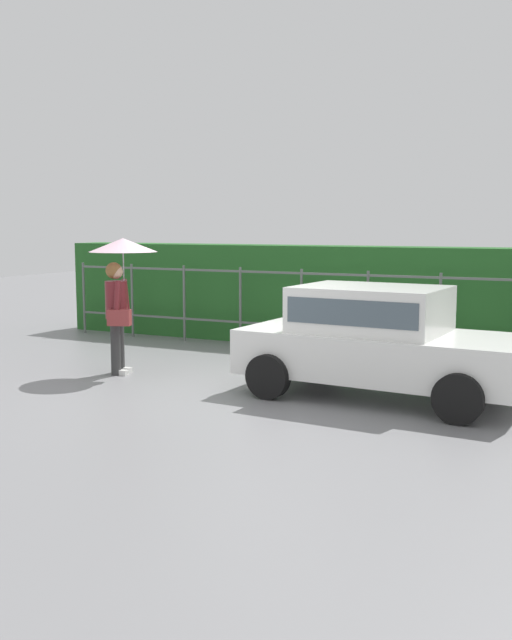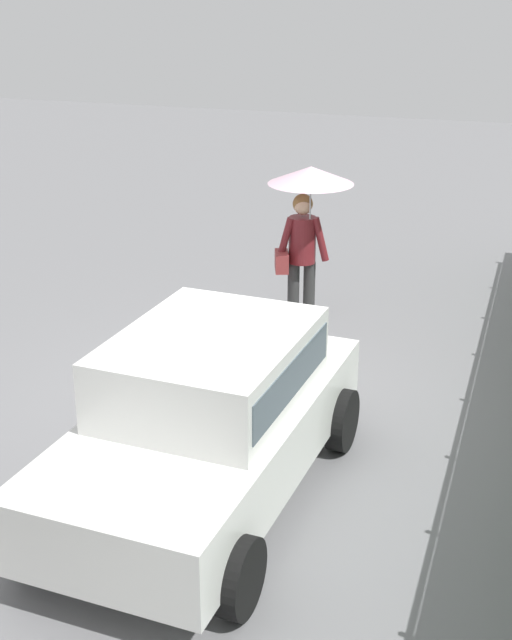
{
  "view_description": "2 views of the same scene",
  "coord_description": "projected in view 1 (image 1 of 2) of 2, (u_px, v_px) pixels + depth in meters",
  "views": [
    {
      "loc": [
        4.46,
        -8.78,
        2.28
      ],
      "look_at": [
        -0.13,
        0.48,
        0.93
      ],
      "focal_mm": 40.67,
      "sensor_mm": 36.0,
      "label": 1
    },
    {
      "loc": [
        7.79,
        2.94,
        4.25
      ],
      "look_at": [
        -0.0,
        0.34,
        0.99
      ],
      "focal_mm": 49.32,
      "sensor_mm": 36.0,
      "label": 2
    }
  ],
  "objects": [
    {
      "name": "pedestrian",
      "position": [
        121.0,
        272.0,
        11.06
      ],
      "size": [
        1.04,
        1.04,
        2.09
      ],
      "rotation": [
        0.0,
        0.0,
        0.35
      ],
      "color": "#333333",
      "rests_on": "ground"
    },
    {
      "name": "fence_section",
      "position": [
        334.0,
        307.0,
        12.92
      ],
      "size": [
        11.34,
        0.05,
        1.5
      ],
      "color": "#59605B",
      "rests_on": "ground"
    },
    {
      "name": "car",
      "position": [
        377.0,
        337.0,
        9.64
      ],
      "size": [
        3.82,
        2.03,
        1.48
      ],
      "rotation": [
        0.0,
        0.0,
        -0.06
      ],
      "color": "white",
      "rests_on": "ground"
    },
    {
      "name": "ground_plane",
      "position": [
        249.0,
        391.0,
        10.06
      ],
      "size": [
        40.0,
        40.0,
        0.0
      ],
      "primitive_type": "plane",
      "color": "slate"
    },
    {
      "name": "hedge_row",
      "position": [
        348.0,
        297.0,
        13.62
      ],
      "size": [
        12.29,
        0.9,
        1.9
      ],
      "primitive_type": "cube",
      "color": "#235B23",
      "rests_on": "ground"
    }
  ]
}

